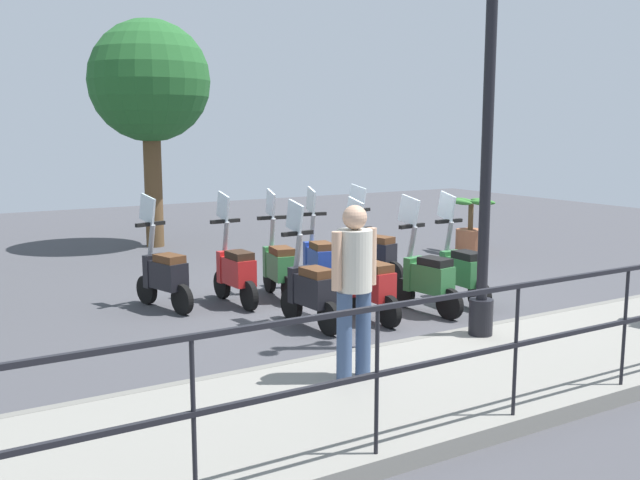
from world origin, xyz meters
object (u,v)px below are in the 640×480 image
potted_palm (470,230)px  scooter_far_2 (279,265)px  tree_distant (150,83)px  scooter_near_1 (426,277)px  scooter_far_4 (164,274)px  scooter_near_3 (310,289)px  scooter_near_0 (460,270)px  scooter_far_1 (318,260)px  scooter_far_3 (235,270)px  lamp_post_near (487,153)px  scooter_far_0 (373,253)px  pedestrian_distant (354,279)px  scooter_near_2 (369,283)px

potted_palm → scooter_far_2: scooter_far_2 is taller
tree_distant → potted_palm: (-3.85, -5.08, -2.85)m
scooter_near_1 → scooter_far_4: (1.97, 2.88, 0.00)m
tree_distant → scooter_near_3: (-6.88, 0.29, -2.81)m
scooter_near_0 → scooter_far_1: (1.68, 1.27, 0.00)m
tree_distant → scooter_far_1: bearing=-171.4°
tree_distant → scooter_far_3: bearing=173.7°
tree_distant → scooter_far_4: size_ratio=2.96×
lamp_post_near → tree_distant: bearing=6.2°
potted_palm → scooter_far_0: (-1.35, 3.27, 0.04)m
scooter_far_0 → scooter_far_2: 1.73m
pedestrian_distant → scooter_near_0: (2.06, -3.11, -0.60)m
scooter_far_1 → scooter_far_2: size_ratio=1.00×
scooter_far_0 → lamp_post_near: bearing=150.4°
scooter_near_0 → scooter_near_2: 1.55m
pedestrian_distant → scooter_near_2: 2.62m
scooter_far_2 → lamp_post_near: bearing=-156.6°
pedestrian_distant → scooter_far_2: bearing=157.1°
scooter_near_0 → scooter_near_2: size_ratio=1.00×
tree_distant → scooter_near_0: (-6.94, -2.06, -2.81)m
scooter_near_3 → scooter_far_1: bearing=-37.4°
pedestrian_distant → scooter_far_0: pedestrian_distant is taller
scooter_near_0 → scooter_near_2: same height
scooter_near_3 → scooter_far_4: 2.16m
tree_distant → scooter_far_3: size_ratio=2.96×
lamp_post_near → scooter_far_1: bearing=2.3°
scooter_near_3 → scooter_far_3: (1.53, 0.31, 0.00)m
scooter_near_1 → scooter_near_3: size_ratio=1.00×
scooter_near_1 → scooter_far_1: bearing=8.9°
potted_palm → scooter_far_4: size_ratio=0.69×
scooter_near_0 → scooter_near_3: same height
pedestrian_distant → scooter_far_0: (3.79, -2.86, -0.60)m
scooter_near_0 → scooter_far_2: bearing=52.9°
scooter_far_0 → scooter_far_4: size_ratio=1.00×
tree_distant → scooter_near_1: tree_distant is taller
lamp_post_near → pedestrian_distant: size_ratio=2.82×
scooter_far_1 → scooter_far_3: size_ratio=1.00×
scooter_near_3 → scooter_far_2: 1.59m
tree_distant → potted_palm: tree_distant is taller
scooter_far_4 → scooter_near_1: bearing=-139.8°
pedestrian_distant → scooter_far_1: bearing=148.1°
scooter_near_0 → scooter_near_1: 0.72m
scooter_near_3 → pedestrian_distant: bearing=156.4°
scooter_near_2 → pedestrian_distant: bearing=140.2°
scooter_far_0 → scooter_far_2: same height
pedestrian_distant → scooter_far_2: pedestrian_distant is taller
scooter_near_2 → scooter_far_3: bearing=32.4°
scooter_near_0 → scooter_far_0: (1.73, 0.25, 0.00)m
lamp_post_near → scooter_near_1: 2.26m
scooter_far_0 → scooter_far_4: (0.10, 3.33, 0.00)m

